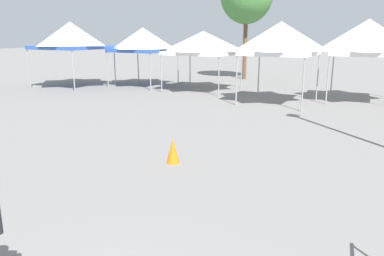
# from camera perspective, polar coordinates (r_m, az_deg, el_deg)

# --- Properties ---
(canopy_tent_left_of_center) EXTENTS (3.59, 3.59, 3.69)m
(canopy_tent_left_of_center) POSITION_cam_1_polar(r_m,az_deg,el_deg) (23.36, -17.81, 13.14)
(canopy_tent_left_of_center) COLOR #9E9EA3
(canopy_tent_left_of_center) RESTS_ON ground
(canopy_tent_behind_left) EXTENTS (3.18, 3.18, 3.38)m
(canopy_tent_behind_left) POSITION_cam_1_polar(r_m,az_deg,el_deg) (22.84, -7.42, 13.05)
(canopy_tent_behind_left) COLOR #9E9EA3
(canopy_tent_behind_left) RESTS_ON ground
(canopy_tent_center) EXTENTS (3.47, 3.47, 3.17)m
(canopy_tent_center) POSITION_cam_1_polar(r_m,az_deg,el_deg) (20.80, 1.69, 12.71)
(canopy_tent_center) COLOR #9E9EA3
(canopy_tent_center) RESTS_ON ground
(canopy_tent_behind_right) EXTENTS (3.07, 3.07, 3.55)m
(canopy_tent_behind_right) POSITION_cam_1_polar(r_m,az_deg,el_deg) (17.30, 13.21, 13.01)
(canopy_tent_behind_right) COLOR #9E9EA3
(canopy_tent_behind_right) RESTS_ON ground
(canopy_tent_right_of_center) EXTENTS (3.18, 3.18, 3.67)m
(canopy_tent_right_of_center) POSITION_cam_1_polar(r_m,az_deg,el_deg) (18.94, 24.96, 12.30)
(canopy_tent_right_of_center) COLOR #9E9EA3
(canopy_tent_right_of_center) RESTS_ON ground
(traffic_cone_near_barrier) EXTENTS (0.32, 0.32, 0.60)m
(traffic_cone_near_barrier) POSITION_cam_1_polar(r_m,az_deg,el_deg) (9.10, -2.88, -3.46)
(traffic_cone_near_barrier) COLOR orange
(traffic_cone_near_barrier) RESTS_ON ground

